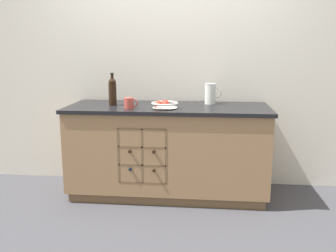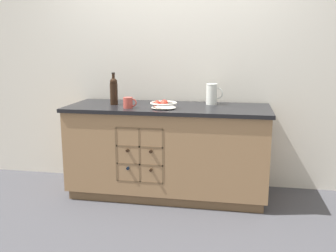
{
  "view_description": "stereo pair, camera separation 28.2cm",
  "coord_description": "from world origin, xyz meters",
  "px_view_note": "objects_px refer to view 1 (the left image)",
  "views": [
    {
      "loc": [
        0.36,
        -3.52,
        1.43
      ],
      "look_at": [
        0.0,
        0.0,
        0.69
      ],
      "focal_mm": 40.0,
      "sensor_mm": 36.0,
      "label": 1
    },
    {
      "loc": [
        0.64,
        -3.48,
        1.43
      ],
      "look_at": [
        0.0,
        0.0,
        0.69
      ],
      "focal_mm": 40.0,
      "sensor_mm": 36.0,
      "label": 2
    }
  ],
  "objects_px": {
    "white_pitcher": "(211,93)",
    "standing_wine_bottle": "(112,91)",
    "ceramic_mug": "(129,103)",
    "fruit_bowl": "(165,104)"
  },
  "relations": [
    {
      "from": "white_pitcher",
      "to": "standing_wine_bottle",
      "type": "relative_size",
      "value": 0.65
    },
    {
      "from": "standing_wine_bottle",
      "to": "ceramic_mug",
      "type": "bearing_deg",
      "value": -42.51
    },
    {
      "from": "white_pitcher",
      "to": "standing_wine_bottle",
      "type": "bearing_deg",
      "value": -168.73
    },
    {
      "from": "ceramic_mug",
      "to": "standing_wine_bottle",
      "type": "relative_size",
      "value": 0.41
    },
    {
      "from": "ceramic_mug",
      "to": "standing_wine_bottle",
      "type": "distance_m",
      "value": 0.29
    },
    {
      "from": "fruit_bowl",
      "to": "white_pitcher",
      "type": "distance_m",
      "value": 0.54
    },
    {
      "from": "fruit_bowl",
      "to": "standing_wine_bottle",
      "type": "distance_m",
      "value": 0.55
    },
    {
      "from": "white_pitcher",
      "to": "ceramic_mug",
      "type": "bearing_deg",
      "value": -153.36
    },
    {
      "from": "white_pitcher",
      "to": "standing_wine_bottle",
      "type": "xyz_separation_m",
      "value": [
        -0.94,
        -0.19,
        0.03
      ]
    },
    {
      "from": "white_pitcher",
      "to": "standing_wine_bottle",
      "type": "height_order",
      "value": "standing_wine_bottle"
    }
  ]
}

